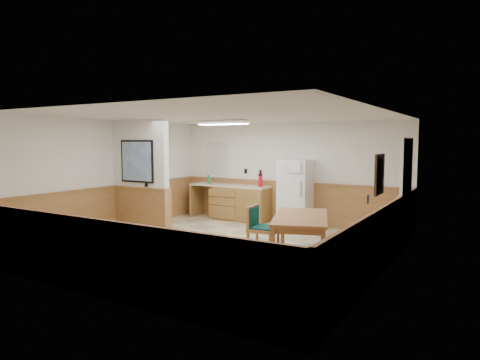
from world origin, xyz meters
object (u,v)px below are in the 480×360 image
Objects in this scene: dining_bench at (363,246)px; dining_chair at (259,225)px; dining_table at (301,221)px; fire_extinguisher at (260,179)px; soap_bottle at (209,179)px; refrigerator at (296,193)px.

dining_chair is at bearing 168.36° from dining_bench.
dining_table is at bearing -9.19° from dining_chair.
dining_bench is 1.93m from dining_chair.
fire_extinguisher is (-1.32, 2.53, 0.59)m from dining_chair.
fire_extinguisher is 1.77× the size of soap_bottle.
fire_extinguisher is at bearing 111.34° from dining_chair.
refrigerator is 0.81× the size of dining_table.
refrigerator is at bearing -1.01° from soap_bottle.
dining_chair is (-0.85, 0.04, -0.16)m from dining_table.
refrigerator is 1.00× the size of dining_bench.
dining_bench is at bearing -50.68° from refrigerator.
dining_bench is at bearing -19.12° from fire_extinguisher.
dining_bench is 1.88× the size of dining_chair.
dining_chair is at bearing -85.09° from refrigerator.
dining_chair is at bearing -43.52° from fire_extinguisher.
refrigerator is 2.55m from soap_bottle.
fire_extinguisher is at bearing 110.29° from dining_table.
fire_extinguisher reaches higher than dining_bench.
dining_table is 8.29× the size of soap_bottle.
dining_table is 1.24× the size of dining_bench.
dining_table reaches higher than dining_bench.
refrigerator is at bearing 120.90° from dining_bench.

